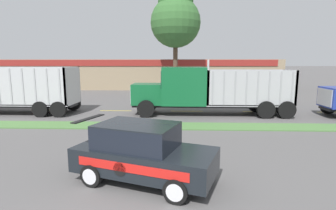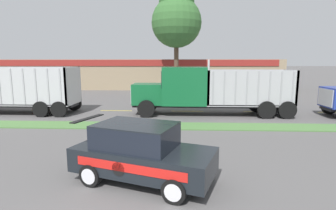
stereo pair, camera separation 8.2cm
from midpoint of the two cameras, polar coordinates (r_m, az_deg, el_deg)
name	(u,v)px [view 1 (the left image)]	position (r m, az deg, el deg)	size (l,w,h in m)	color
grass_verge	(153,126)	(15.07, -3.47, -4.55)	(120.00, 1.68, 0.06)	#517F42
centre_line_3	(46,110)	(22.21, -25.10, -1.02)	(2.40, 0.14, 0.01)	yellow
centre_line_4	(116,111)	(20.31, -11.42, -1.21)	(2.40, 0.14, 0.01)	yellow
centre_line_5	(187,111)	(19.75, 3.99, -1.34)	(2.40, 0.14, 0.01)	yellow
centre_line_6	(259,112)	(20.64, 19.16, -1.37)	(2.40, 0.14, 0.01)	yellow
centre_line_7	(333,112)	(22.81, 32.25, -1.33)	(2.40, 0.14, 0.01)	yellow
dump_truck_trail	(196,91)	(18.31, 6.01, 3.12)	(10.89, 2.62, 3.80)	black
rally_car	(142,152)	(8.11, -5.89, -10.21)	(4.60, 3.12, 1.83)	black
store_building_backdrop	(139,73)	(40.62, -6.43, 6.89)	(39.28, 12.10, 4.04)	#9E896B
tree_behind_centre	(176,17)	(31.54, 1.58, 18.52)	(5.75, 5.75, 12.49)	brown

